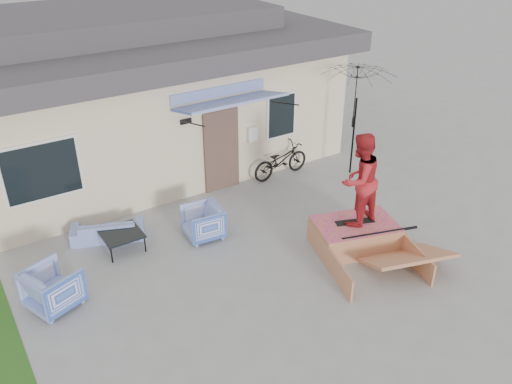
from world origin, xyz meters
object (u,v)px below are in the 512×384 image
armchair_right (203,221)px  skater (359,178)px  loveseat (107,226)px  skateboard (355,221)px  bicycle (281,157)px  armchair_left (52,286)px  coffee_table (122,241)px  patio_umbrella (356,111)px  skate_ramp (355,235)px

armchair_right → skater: size_ratio=0.41×
loveseat → skateboard: 5.29m
armchair_right → skater: (2.52, -2.02, 1.19)m
bicycle → skater: (-0.60, -3.52, 1.04)m
armchair_left → skater: bearing=-125.0°
loveseat → armchair_left: armchair_left is taller
armchair_right → coffee_table: bearing=-100.9°
armchair_right → skateboard: bearing=57.2°
loveseat → patio_umbrella: (6.59, -0.43, 1.45)m
armchair_left → bicycle: bicycle is taller
coffee_table → skateboard: skateboard is taller
coffee_table → patio_umbrella: (6.47, 0.13, 1.55)m
loveseat → armchair_right: 2.06m
armchair_left → skater: 6.12m
armchair_left → skate_ramp: (5.81, -1.51, -0.16)m
skateboard → armchair_left: bearing=-172.8°
loveseat → skater: (4.29, -3.08, 1.29)m
loveseat → skater: bearing=165.9°
skate_ramp → patio_umbrella: bearing=66.4°
skateboard → bicycle: bearing=101.7°
patio_umbrella → coffee_table: bearing=-178.8°
skater → patio_umbrella: bearing=-139.1°
loveseat → patio_umbrella: size_ratio=0.68×
coffee_table → skate_ramp: size_ratio=0.36×
armchair_left → armchair_right: bearing=-101.3°
loveseat → skate_ramp: 5.30m
skate_ramp → skateboard: 0.31m
patio_umbrella → skater: bearing=-130.9°
armchair_right → skate_ramp: (2.51, -2.07, -0.12)m
armchair_left → patio_umbrella: patio_umbrella is taller
loveseat → skateboard: size_ratio=1.86×
loveseat → coffee_table: loveseat is taller
armchair_left → loveseat: bearing=-64.3°
patio_umbrella → armchair_left: bearing=-171.7°
armchair_left → bicycle: bearing=-93.1°
loveseat → skater: size_ratio=0.79×
loveseat → bicycle: 4.91m
armchair_right → patio_umbrella: bearing=103.4°
coffee_table → skate_ramp: skate_ramp is taller
patio_umbrella → skate_ramp: (-2.32, -2.70, -1.47)m
armchair_left → skater: size_ratio=0.44×
armchair_right → bicycle: bearing=121.5°
armchair_left → skater: (5.83, -1.46, 1.15)m
armchair_left → coffee_table: (1.65, 1.06, -0.24)m
skateboard → skater: bearing=0.0°
loveseat → coffee_table: bearing=123.3°
loveseat → patio_umbrella: 6.76m
coffee_table → skateboard: bearing=-31.1°
coffee_table → bicycle: 4.88m
armchair_right → armchair_left: bearing=-74.5°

